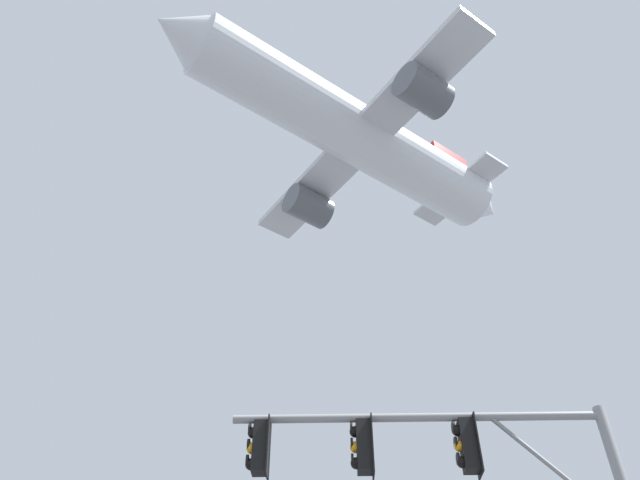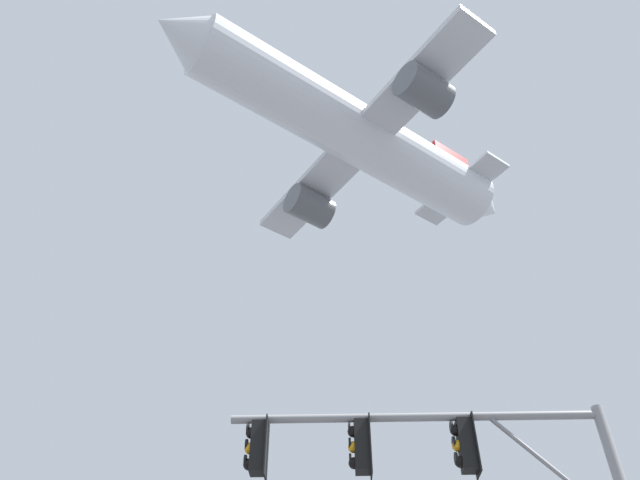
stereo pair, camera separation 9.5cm
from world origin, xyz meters
TOP-DOWN VIEW (x-y plane):
  - airplane at (3.72, 22.66)m, footprint 25.80×19.92m

SIDE VIEW (x-z plane):
  - airplane at x=3.72m, z-range 30.33..38.06m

